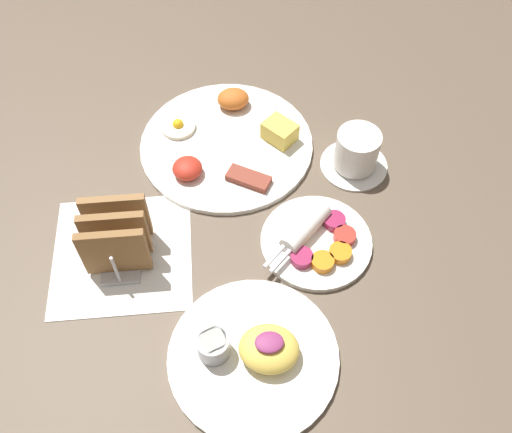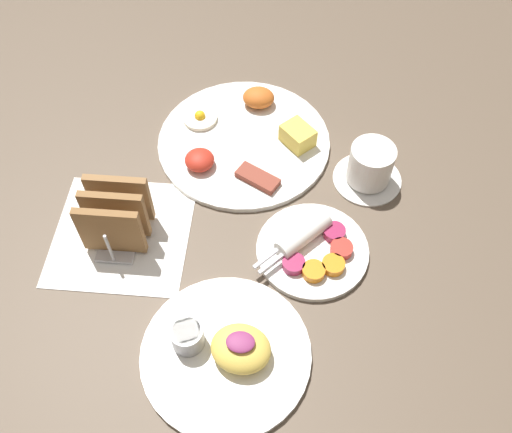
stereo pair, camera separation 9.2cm
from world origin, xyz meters
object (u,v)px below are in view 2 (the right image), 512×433
plate_breakfast (245,139)px  plate_foreground (226,351)px  toast_rack (116,216)px  coffee_cup (370,167)px  plate_condiments (312,248)px

plate_breakfast → plate_foreground: bearing=-88.4°
plate_foreground → toast_rack: (-0.19, 0.19, 0.04)m
plate_foreground → coffee_cup: (0.21, 0.34, 0.02)m
plate_foreground → coffee_cup: coffee_cup is taller
coffee_cup → plate_foreground: bearing=-121.8°
plate_breakfast → coffee_cup: bearing=-17.6°
plate_breakfast → plate_condiments: (0.13, -0.23, 0.00)m
plate_breakfast → toast_rack: toast_rack is taller
plate_condiments → coffee_cup: bearing=59.5°
toast_rack → coffee_cup: size_ratio=0.97×
plate_foreground → toast_rack: 0.28m
plate_breakfast → coffee_cup: (0.22, -0.07, 0.03)m
plate_foreground → plate_condiments: bearing=57.2°
plate_foreground → toast_rack: bearing=135.3°
toast_rack → coffee_cup: (0.40, 0.15, -0.02)m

